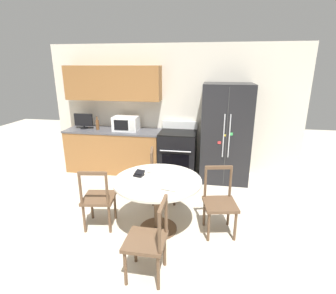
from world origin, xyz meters
The scene contains 17 objects.
ground_plane centered at (0.00, 0.00, 0.00)m, with size 14.00×14.00×0.00m, color beige.
back_wall centered at (-0.31, 2.59, 1.44)m, with size 5.20×0.44×2.60m.
kitchen_counter centered at (-1.21, 2.29, 0.45)m, with size 2.00×0.64×0.90m.
refrigerator centered at (1.08, 2.22, 0.94)m, with size 0.91×0.74×1.87m.
oven_range centered at (0.15, 2.26, 0.47)m, with size 0.72×0.68×1.08m.
microwave centered at (-0.92, 2.29, 1.05)m, with size 0.50×0.35×0.29m.
countertop_tv centered at (-1.86, 2.30, 1.07)m, with size 0.39×0.16×0.32m.
counter_bottle centered at (-1.54, 2.25, 1.01)m, with size 0.07×0.07×0.29m.
dining_table centered at (0.15, 0.33, 0.60)m, with size 1.16×1.16×0.76m.
dining_chair_left centered at (-0.68, 0.27, 0.43)m, with size 0.48×0.48×0.90m.
dining_chair_far centered at (0.04, 1.15, 0.43)m, with size 0.49×0.49×0.90m.
dining_chair_right centered at (0.97, 0.43, 0.43)m, with size 0.50×0.50×0.90m.
dining_chair_near centered at (0.22, -0.50, 0.43)m, with size 0.42×0.42×0.90m.
candle_glass centered at (0.23, 0.31, 0.79)m, with size 0.08×0.08×0.08m.
folded_napkin centered at (0.34, 0.05, 0.78)m, with size 0.19×0.09×0.05m.
wallet centered at (-0.12, 0.41, 0.78)m, with size 0.15×0.15×0.07m.
mail_stack centered at (0.09, 0.66, 0.77)m, with size 0.29×0.35×0.02m.
Camera 1 is at (0.82, -2.74, 2.19)m, focal length 28.00 mm.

